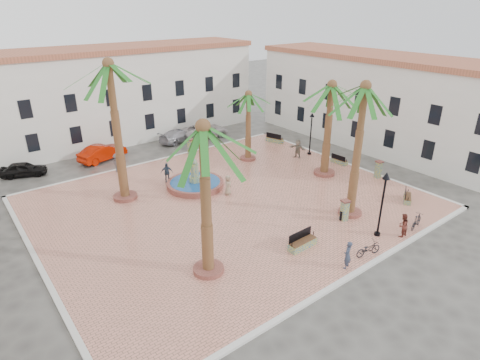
{
  "coord_description": "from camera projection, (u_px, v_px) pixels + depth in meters",
  "views": [
    {
      "loc": [
        -15.39,
        -21.27,
        13.54
      ],
      "look_at": [
        1.0,
        0.0,
        1.6
      ],
      "focal_mm": 30.0,
      "sensor_mm": 36.0,
      "label": 1
    }
  ],
  "objects": [
    {
      "name": "pedestrian_east",
      "position": [
        298.0,
        149.0,
        37.42
      ],
      "size": [
        1.0,
        1.71,
        1.75
      ],
      "primitive_type": "imported",
      "rotation": [
        0.0,
        0.0,
        -1.25
      ],
      "color": "gray",
      "rests_on": "plaza"
    },
    {
      "name": "kerb_e",
      "position": [
        344.0,
        163.0,
        36.7
      ],
      "size": [
        0.3,
        22.3,
        0.16
      ],
      "primitive_type": "cube",
      "color": "silver",
      "rests_on": "ground"
    },
    {
      "name": "bench_ne",
      "position": [
        275.0,
        140.0,
        41.78
      ],
      "size": [
        1.08,
        1.95,
        0.98
      ],
      "rotation": [
        0.0,
        0.0,
        1.86
      ],
      "color": "gray",
      "rests_on": "plaza"
    },
    {
      "name": "palm_e",
      "position": [
        331.0,
        97.0,
        31.45
      ],
      "size": [
        5.75,
        5.75,
        7.93
      ],
      "color": "#984F44",
      "rests_on": "plaza"
    },
    {
      "name": "bollard_n",
      "position": [
        190.0,
        146.0,
        38.32
      ],
      "size": [
        0.65,
        0.65,
        1.5
      ],
      "rotation": [
        0.0,
        0.0,
        0.24
      ],
      "color": "gray",
      "rests_on": "plaza"
    },
    {
      "name": "bench_e",
      "position": [
        339.0,
        161.0,
        36.27
      ],
      "size": [
        0.55,
        1.6,
        0.84
      ],
      "rotation": [
        0.0,
        0.0,
        1.61
      ],
      "color": "gray",
      "rests_on": "plaza"
    },
    {
      "name": "litter_bin",
      "position": [
        342.0,
        216.0,
        26.79
      ],
      "size": [
        0.34,
        0.34,
        0.66
      ],
      "primitive_type": "cylinder",
      "color": "black",
      "rests_on": "plaza"
    },
    {
      "name": "palm_s",
      "position": [
        364.0,
        101.0,
        24.53
      ],
      "size": [
        5.13,
        5.13,
        9.14
      ],
      "color": "#984F44",
      "rests_on": "plaza"
    },
    {
      "name": "cyclist_b",
      "position": [
        403.0,
        225.0,
        24.77
      ],
      "size": [
        0.76,
        0.6,
        1.55
      ],
      "primitive_type": "imported",
      "rotation": [
        0.0,
        0.0,
        3.12
      ],
      "color": "maroon",
      "rests_on": "plaza"
    },
    {
      "name": "cyclist_a",
      "position": [
        347.0,
        255.0,
        21.77
      ],
      "size": [
        0.69,
        0.55,
        1.65
      ],
      "primitive_type": "imported",
      "rotation": [
        0.0,
        0.0,
        3.44
      ],
      "color": "#30384D",
      "rests_on": "plaza"
    },
    {
      "name": "ground",
      "position": [
        229.0,
        203.0,
        29.48
      ],
      "size": [
        120.0,
        120.0,
        0.0
      ],
      "primitive_type": "plane",
      "color": "#56544F",
      "rests_on": "ground"
    },
    {
      "name": "car_black",
      "position": [
        24.0,
        169.0,
        33.88
      ],
      "size": [
        3.9,
        2.68,
        1.23
      ],
      "primitive_type": "imported",
      "rotation": [
        0.0,
        0.0,
        1.19
      ],
      "color": "black",
      "rests_on": "ground"
    },
    {
      "name": "car_red",
      "position": [
        102.0,
        152.0,
        37.26
      ],
      "size": [
        4.82,
        2.86,
        1.5
      ],
      "primitive_type": "imported",
      "rotation": [
        0.0,
        0.0,
        1.87
      ],
      "color": "#B41600",
      "rests_on": "ground"
    },
    {
      "name": "kerb_s",
      "position": [
        350.0,
        276.0,
        21.49
      ],
      "size": [
        26.3,
        0.3,
        0.16
      ],
      "primitive_type": "cube",
      "color": "silver",
      "rests_on": "ground"
    },
    {
      "name": "plaza",
      "position": [
        229.0,
        202.0,
        29.45
      ],
      "size": [
        26.0,
        22.0,
        0.15
      ],
      "primitive_type": "cube",
      "color": "#E08C75",
      "rests_on": "ground"
    },
    {
      "name": "palm_sw",
      "position": [
        204.0,
        145.0,
        18.87
      ],
      "size": [
        5.45,
        5.45,
        8.51
      ],
      "color": "#984F44",
      "rests_on": "plaza"
    },
    {
      "name": "car_white",
      "position": [
        205.0,
        131.0,
        43.63
      ],
      "size": [
        5.48,
        3.14,
        1.44
      ],
      "primitive_type": "imported",
      "rotation": [
        0.0,
        0.0,
        1.42
      ],
      "color": "beige",
      "rests_on": "ground"
    },
    {
      "name": "bench_se",
      "position": [
        407.0,
        198.0,
        29.43
      ],
      "size": [
        1.61,
        1.24,
        0.84
      ],
      "rotation": [
        0.0,
        0.0,
        0.54
      ],
      "color": "gray",
      "rests_on": "plaza"
    },
    {
      "name": "pedestrian_fountain_b",
      "position": [
        167.0,
        172.0,
        32.34
      ],
      "size": [
        1.03,
        0.74,
        1.62
      ],
      "primitive_type": "imported",
      "rotation": [
        0.0,
        0.0,
        -0.41
      ],
      "color": "#314151",
      "rests_on": "plaza"
    },
    {
      "name": "palm_nw",
      "position": [
        110.0,
        79.0,
        26.38
      ],
      "size": [
        5.69,
        5.69,
        10.15
      ],
      "color": "#984F44",
      "rests_on": "plaza"
    },
    {
      "name": "car_silver",
      "position": [
        179.0,
        135.0,
        42.3
      ],
      "size": [
        4.88,
        2.79,
        1.33
      ],
      "primitive_type": "imported",
      "rotation": [
        0.0,
        0.0,
        1.78
      ],
      "color": "#9D9CA5",
      "rests_on": "ground"
    },
    {
      "name": "building_north",
      "position": [
        116.0,
        94.0,
        42.02
      ],
      "size": [
        30.4,
        7.4,
        9.5
      ],
      "color": "white",
      "rests_on": "ground"
    },
    {
      "name": "bicycle_a",
      "position": [
        368.0,
        249.0,
        23.0
      ],
      "size": [
        1.75,
        0.94,
        0.87
      ],
      "primitive_type": "imported",
      "rotation": [
        0.0,
        0.0,
        1.34
      ],
      "color": "black",
      "rests_on": "plaza"
    },
    {
      "name": "palm_ne",
      "position": [
        248.0,
        102.0,
        35.19
      ],
      "size": [
        4.68,
        4.68,
        6.4
      ],
      "color": "#984F44",
      "rests_on": "plaza"
    },
    {
      "name": "bollard_e",
      "position": [
        378.0,
        169.0,
        33.13
      ],
      "size": [
        0.59,
        0.59,
        1.47
      ],
      "rotation": [
        0.0,
        0.0,
        -0.13
      ],
      "color": "gray",
      "rests_on": "plaza"
    },
    {
      "name": "fountain",
      "position": [
        195.0,
        183.0,
        31.67
      ],
      "size": [
        4.48,
        4.48,
        2.31
      ],
      "color": "#984F44",
      "rests_on": "plaza"
    },
    {
      "name": "pedestrian_fountain_a",
      "position": [
        228.0,
        185.0,
        30.18
      ],
      "size": [
        0.91,
        0.85,
        1.56
      ],
      "primitive_type": "imported",
      "rotation": [
        0.0,
        0.0,
        0.62
      ],
      "color": "gray",
      "rests_on": "plaza"
    },
    {
      "name": "bicycle_b",
      "position": [
        417.0,
        221.0,
        25.81
      ],
      "size": [
        1.67,
        0.76,
        0.97
      ],
      "primitive_type": "imported",
      "rotation": [
        0.0,
        0.0,
        1.77
      ],
      "color": "black",
      "rests_on": "plaza"
    },
    {
      "name": "building_east",
      "position": [
        377.0,
        100.0,
        40.25
      ],
      "size": [
        7.4,
        26.4,
        9.0
      ],
      "rotation": [
        0.0,
        0.0,
        1.57
      ],
      "color": "white",
      "rests_on": "ground"
    },
    {
      "name": "kerb_w",
      "position": [
        40.0,
        268.0,
        22.2
      ],
      "size": [
        0.3,
        22.3,
        0.16
      ],
      "primitive_type": "cube",
      "color": "silver",
      "rests_on": "ground"
    },
    {
      "name": "lamppost_e",
      "position": [
        311.0,
        126.0,
        37.46
      ],
      "size": [
        0.44,
        0.44,
        4.08
      ],
      "color": "black",
      "rests_on": "plaza"
    },
    {
      "name": "kerb_n",
      "position": [
        160.0,
        160.0,
        37.41
      ],
      "size": [
        26.3,
        0.3,
        0.16
      ],
      "primitive_type": "cube",
      "color": "silver",
      "rests_on": "ground"
    },
    {
      "name": "lamppost_s",
      "position": [
        384.0,
        193.0,
        24.0
      ],
      "size": [
        0.47,
        0.47,
        4.28
      ],
      "color": "black",
      "rests_on": "plaza"
    },
    {
      "name": "bench_s",
      "position": [
        302.0,
        243.0,
        23.79
      ],
      "size": [
        1.97,
        0.65,
        1.03
      ],
      "rotation": [
        0.0,
        0.0,
        0.03
      ],
      "color": "gray",
      "rests_on": "plaza"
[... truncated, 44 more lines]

